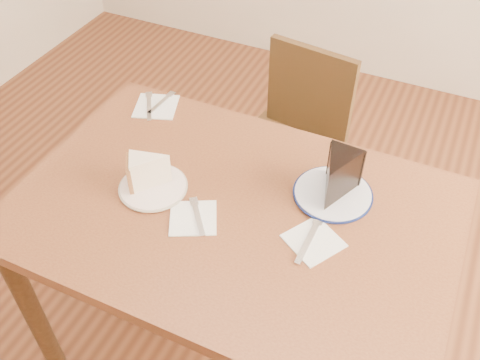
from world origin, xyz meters
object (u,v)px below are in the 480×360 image
at_px(plate_navy, 333,194).
at_px(carrot_cake, 151,172).
at_px(plate_cream, 153,187).
at_px(table, 234,232).
at_px(chocolate_cake, 336,179).
at_px(chair_far, 290,147).

height_order(plate_navy, carrot_cake, carrot_cake).
xyz_separation_m(plate_navy, carrot_cake, (-0.48, -0.18, 0.05)).
bearing_deg(plate_navy, plate_cream, -158.13).
height_order(table, plate_cream, plate_cream).
height_order(plate_navy, chocolate_cake, chocolate_cake).
bearing_deg(plate_navy, carrot_cake, -159.57).
relative_size(carrot_cake, chocolate_cake, 0.79).
bearing_deg(plate_cream, chocolate_cake, 20.93).
relative_size(chair_far, chocolate_cake, 6.08).
height_order(chair_far, carrot_cake, carrot_cake).
distance_m(carrot_cake, chocolate_cake, 0.51).
bearing_deg(chair_far, plate_cream, 82.50).
bearing_deg(chair_far, table, 103.17).
bearing_deg(carrot_cake, chocolate_cake, 77.00).
xyz_separation_m(chair_far, plate_cream, (-0.18, -0.65, 0.29)).
height_order(table, plate_navy, plate_navy).
distance_m(chair_far, plate_cream, 0.74).
xyz_separation_m(table, plate_cream, (-0.24, -0.03, 0.10)).
bearing_deg(chocolate_cake, plate_navy, -62.80).
bearing_deg(chair_far, plate_navy, 129.85).
bearing_deg(plate_cream, plate_navy, 21.87).
height_order(plate_cream, plate_navy, same).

